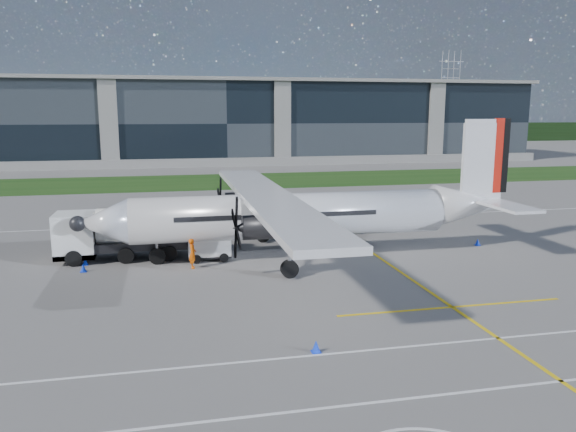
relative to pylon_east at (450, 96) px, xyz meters
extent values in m
plane|color=slate|center=(-85.00, -110.00, -15.00)|extent=(400.00, 400.00, 0.00)
cube|color=#173F11|center=(-85.00, -102.00, -14.98)|extent=(400.00, 18.00, 0.04)
cube|color=black|center=(-85.00, -70.00, -7.50)|extent=(120.00, 20.00, 15.00)
cube|color=black|center=(-85.00, -10.00, -12.00)|extent=(400.00, 6.00, 6.00)
cube|color=yellow|center=(-82.00, -140.00, -14.99)|extent=(0.20, 70.00, 0.01)
cube|color=white|center=(-85.00, -164.00, -14.99)|extent=(90.00, 0.15, 0.01)
imported|color=#F25907|center=(-94.30, -146.06, -13.93)|extent=(0.65, 0.90, 2.15)
cone|color=#0D33E6|center=(-100.86, -145.51, -14.75)|extent=(0.36, 0.36, 0.50)
cone|color=#0D33E6|center=(-100.96, -143.92, -14.75)|extent=(0.36, 0.36, 0.50)
cone|color=#0D33E6|center=(-73.71, -144.32, -14.75)|extent=(0.36, 0.36, 0.50)
cone|color=#0D33E6|center=(-90.02, -159.70, -14.75)|extent=(0.36, 0.36, 0.50)
camera|label=1|loc=(-95.63, -180.31, -5.41)|focal=35.00mm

